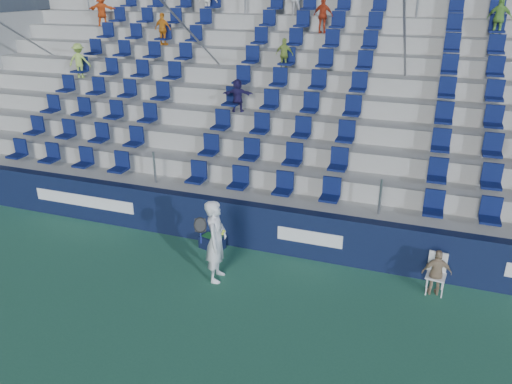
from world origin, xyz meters
The scene contains 7 objects.
ground centered at (0.00, 0.00, 0.00)m, with size 70.00×70.00×0.00m, color #317355.
sponsor_wall centered at (0.00, 3.15, 0.60)m, with size 24.00×0.32×1.20m.
grandstand centered at (-0.01, 8.24, 2.14)m, with size 24.00×8.17×6.63m.
tennis_player centered at (-0.28, 1.49, 0.97)m, with size 0.69×0.77×1.94m.
line_judge_chair centered at (4.42, 2.64, 0.52)m, with size 0.45×0.46×0.91m.
line_judge centered at (4.42, 2.50, 0.54)m, with size 0.63×0.26×1.07m, color tan.
ball_bin centered at (-0.97, 2.75, 0.18)m, with size 0.67×0.52×0.34m.
Camera 1 is at (3.83, -7.44, 6.31)m, focal length 35.00 mm.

